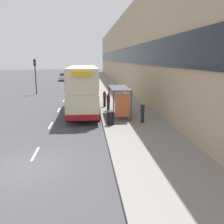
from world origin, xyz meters
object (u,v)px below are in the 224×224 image
at_px(pedestrian_2, 108,102).
at_px(double_decker_bus_near, 83,89).
at_px(bus_shelter, 122,97).
at_px(car_1, 87,75).
at_px(pedestrian_at_shelter, 105,98).
at_px(car_0, 64,77).
at_px(pedestrian_1, 142,112).
at_px(traffic_light_far_kerb, 35,71).
at_px(litter_bin, 110,118).

bearing_deg(pedestrian_2, double_decker_bus_near, -179.10).
distance_m(bus_shelter, car_1, 45.28).
bearing_deg(pedestrian_at_shelter, car_0, 101.86).
xyz_separation_m(car_0, pedestrian_1, (9.52, -40.51, 0.09)).
distance_m(car_1, pedestrian_1, 47.55).
height_order(pedestrian_at_shelter, traffic_light_far_kerb, traffic_light_far_kerb).
height_order(pedestrian_at_shelter, pedestrian_1, pedestrian_at_shelter).
bearing_deg(car_0, double_decker_bus_near, 97.82).
bearing_deg(litter_bin, car_0, 99.66).
bearing_deg(pedestrian_1, double_decker_bus_near, 133.79).
distance_m(double_decker_bus_near, litter_bin, 5.92).
bearing_deg(litter_bin, car_1, 92.05).
bearing_deg(bus_shelter, car_0, 102.07).
bearing_deg(car_1, pedestrian_at_shelter, -87.44).
bearing_deg(car_1, litter_bin, -87.95).
distance_m(litter_bin, traffic_light_far_kerb, 20.74).
relative_size(car_0, car_1, 1.01).
xyz_separation_m(bus_shelter, car_1, (-2.94, 45.18, -1.03)).
bearing_deg(traffic_light_far_kerb, car_1, 76.13).
distance_m(double_decker_bus_near, traffic_light_far_kerb, 14.94).
distance_m(pedestrian_at_shelter, pedestrian_1, 7.30).
height_order(pedestrian_2, traffic_light_far_kerb, traffic_light_far_kerb).
bearing_deg(car_0, pedestrian_at_shelter, 101.86).
relative_size(double_decker_bus_near, litter_bin, 10.07).
bearing_deg(pedestrian_2, car_1, 92.73).
bearing_deg(pedestrian_2, car_0, 101.55).
distance_m(double_decker_bus_near, pedestrian_at_shelter, 3.25).
relative_size(bus_shelter, traffic_light_far_kerb, 0.84).
bearing_deg(car_0, bus_shelter, 102.07).
bearing_deg(pedestrian_1, pedestrian_2, 114.75).
bearing_deg(pedestrian_at_shelter, litter_bin, -90.72).
xyz_separation_m(pedestrian_1, pedestrian_2, (-2.24, 4.86, 0.05)).
relative_size(pedestrian_1, pedestrian_2, 0.94).
height_order(bus_shelter, pedestrian_2, bus_shelter).
xyz_separation_m(car_1, litter_bin, (1.71, -47.83, -0.17)).
xyz_separation_m(double_decker_bus_near, car_1, (0.36, 42.53, -1.44)).
bearing_deg(pedestrian_at_shelter, car_1, 92.56).
xyz_separation_m(bus_shelter, pedestrian_1, (1.33, -2.18, -0.92)).
xyz_separation_m(pedestrian_1, traffic_light_far_kerb, (-11.50, 18.04, 2.40)).
bearing_deg(bus_shelter, pedestrian_at_shelter, 103.53).
distance_m(car_1, pedestrian_at_shelter, 40.52).
relative_size(double_decker_bus_near, pedestrian_at_shelter, 6.36).
height_order(car_1, pedestrian_2, pedestrian_2).
xyz_separation_m(pedestrian_at_shelter, pedestrian_2, (0.22, -2.01, 0.02)).
bearing_deg(pedestrian_at_shelter, double_decker_bus_near, -136.61).
relative_size(car_1, traffic_light_far_kerb, 0.85).
relative_size(pedestrian_2, litter_bin, 1.61).
height_order(pedestrian_at_shelter, pedestrian_2, pedestrian_2).
relative_size(bus_shelter, litter_bin, 4.00).
distance_m(car_0, car_1, 8.63).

